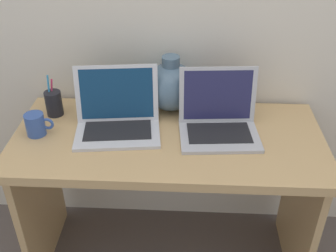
{
  "coord_description": "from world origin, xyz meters",
  "views": [
    {
      "loc": [
        0.07,
        -1.39,
        1.71
      ],
      "look_at": [
        0.0,
        0.0,
        0.8
      ],
      "focal_mm": 43.36,
      "sensor_mm": 36.0,
      "label": 1
    }
  ],
  "objects_px": {
    "laptop_right": "(218,116)",
    "green_vase": "(171,86)",
    "laptop_left": "(117,114)",
    "coffee_mug": "(36,124)",
    "pen_cup": "(54,103)"
  },
  "relations": [
    {
      "from": "laptop_right",
      "to": "coffee_mug",
      "type": "relative_size",
      "value": 2.89
    },
    {
      "from": "laptop_right",
      "to": "coffee_mug",
      "type": "bearing_deg",
      "value": -174.46
    },
    {
      "from": "laptop_left",
      "to": "pen_cup",
      "type": "xyz_separation_m",
      "value": [
        -0.3,
        0.09,
        -0.01
      ]
    },
    {
      "from": "laptop_right",
      "to": "green_vase",
      "type": "relative_size",
      "value": 1.35
    },
    {
      "from": "coffee_mug",
      "to": "pen_cup",
      "type": "relative_size",
      "value": 0.63
    },
    {
      "from": "laptop_left",
      "to": "green_vase",
      "type": "distance_m",
      "value": 0.29
    },
    {
      "from": "laptop_left",
      "to": "coffee_mug",
      "type": "relative_size",
      "value": 3.16
    },
    {
      "from": "laptop_left",
      "to": "laptop_right",
      "type": "bearing_deg",
      "value": 0.52
    },
    {
      "from": "coffee_mug",
      "to": "pen_cup",
      "type": "height_order",
      "value": "pen_cup"
    },
    {
      "from": "laptop_left",
      "to": "coffee_mug",
      "type": "height_order",
      "value": "laptop_left"
    },
    {
      "from": "laptop_right",
      "to": "laptop_left",
      "type": "bearing_deg",
      "value": -179.48
    },
    {
      "from": "pen_cup",
      "to": "laptop_right",
      "type": "bearing_deg",
      "value": -6.9
    },
    {
      "from": "pen_cup",
      "to": "coffee_mug",
      "type": "bearing_deg",
      "value": -100.45
    },
    {
      "from": "coffee_mug",
      "to": "pen_cup",
      "type": "xyz_separation_m",
      "value": [
        0.03,
        0.16,
        0.01
      ]
    },
    {
      "from": "laptop_right",
      "to": "pen_cup",
      "type": "bearing_deg",
      "value": 173.1
    }
  ]
}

